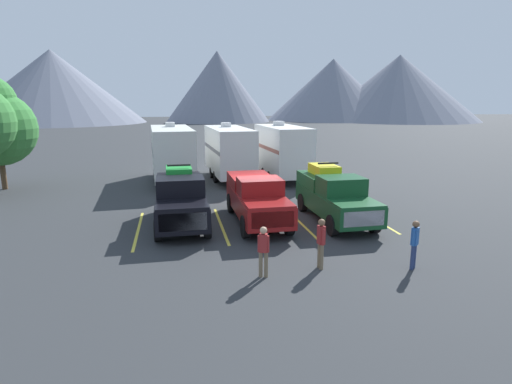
{
  "coord_description": "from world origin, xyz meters",
  "views": [
    {
      "loc": [
        -3.68,
        -18.47,
        5.41
      ],
      "look_at": [
        0.0,
        0.18,
        1.2
      ],
      "focal_mm": 29.36,
      "sensor_mm": 36.0,
      "label": 1
    }
  ],
  "objects_px": {
    "camper_trailer_b": "(229,150)",
    "camper_trailer_c": "(282,150)",
    "pickup_truck_c": "(334,195)",
    "camper_trailer_a": "(172,151)",
    "pickup_truck_a": "(180,198)",
    "person_b": "(263,248)",
    "pickup_truck_b": "(257,197)",
    "person_a": "(415,241)",
    "person_c": "(321,240)"
  },
  "relations": [
    {
      "from": "camper_trailer_b",
      "to": "person_b",
      "type": "bearing_deg",
      "value": -93.91
    },
    {
      "from": "camper_trailer_a",
      "to": "person_b",
      "type": "height_order",
      "value": "camper_trailer_a"
    },
    {
      "from": "camper_trailer_a",
      "to": "person_a",
      "type": "bearing_deg",
      "value": -65.17
    },
    {
      "from": "camper_trailer_b",
      "to": "person_c",
      "type": "relative_size",
      "value": 4.84
    },
    {
      "from": "camper_trailer_b",
      "to": "pickup_truck_b",
      "type": "bearing_deg",
      "value": -90.8
    },
    {
      "from": "camper_trailer_a",
      "to": "camper_trailer_c",
      "type": "bearing_deg",
      "value": -4.29
    },
    {
      "from": "person_a",
      "to": "person_c",
      "type": "height_order",
      "value": "person_c"
    },
    {
      "from": "pickup_truck_a",
      "to": "person_a",
      "type": "bearing_deg",
      "value": -41.79
    },
    {
      "from": "camper_trailer_a",
      "to": "camper_trailer_c",
      "type": "xyz_separation_m",
      "value": [
        7.38,
        -0.55,
        0.02
      ]
    },
    {
      "from": "camper_trailer_b",
      "to": "camper_trailer_c",
      "type": "height_order",
      "value": "camper_trailer_c"
    },
    {
      "from": "pickup_truck_b",
      "to": "person_b",
      "type": "distance_m",
      "value": 6.07
    },
    {
      "from": "pickup_truck_a",
      "to": "camper_trailer_b",
      "type": "relative_size",
      "value": 0.69
    },
    {
      "from": "person_b",
      "to": "person_c",
      "type": "distance_m",
      "value": 1.99
    },
    {
      "from": "person_a",
      "to": "person_b",
      "type": "height_order",
      "value": "person_b"
    },
    {
      "from": "person_b",
      "to": "pickup_truck_a",
      "type": "bearing_deg",
      "value": 110.92
    },
    {
      "from": "pickup_truck_c",
      "to": "camper_trailer_b",
      "type": "xyz_separation_m",
      "value": [
        -3.38,
        10.7,
        0.85
      ]
    },
    {
      "from": "pickup_truck_a",
      "to": "person_b",
      "type": "xyz_separation_m",
      "value": [
        2.38,
        -6.22,
        -0.25
      ]
    },
    {
      "from": "pickup_truck_b",
      "to": "camper_trailer_c",
      "type": "distance_m",
      "value": 10.35
    },
    {
      "from": "camper_trailer_b",
      "to": "person_c",
      "type": "bearing_deg",
      "value": -86.96
    },
    {
      "from": "camper_trailer_a",
      "to": "person_c",
      "type": "height_order",
      "value": "camper_trailer_a"
    },
    {
      "from": "pickup_truck_b",
      "to": "person_c",
      "type": "xyz_separation_m",
      "value": [
        1.0,
        -5.68,
        -0.15
      ]
    },
    {
      "from": "pickup_truck_a",
      "to": "camper_trailer_b",
      "type": "bearing_deg",
      "value": 70.95
    },
    {
      "from": "pickup_truck_a",
      "to": "person_a",
      "type": "relative_size",
      "value": 3.43
    },
    {
      "from": "pickup_truck_a",
      "to": "person_c",
      "type": "distance_m",
      "value": 7.34
    },
    {
      "from": "camper_trailer_b",
      "to": "person_b",
      "type": "relative_size",
      "value": 4.98
    },
    {
      "from": "pickup_truck_b",
      "to": "person_a",
      "type": "xyz_separation_m",
      "value": [
        3.95,
        -6.3,
        -0.18
      ]
    },
    {
      "from": "pickup_truck_a",
      "to": "pickup_truck_c",
      "type": "height_order",
      "value": "pickup_truck_a"
    },
    {
      "from": "pickup_truck_b",
      "to": "pickup_truck_c",
      "type": "bearing_deg",
      "value": -5.44
    },
    {
      "from": "person_a",
      "to": "camper_trailer_a",
      "type": "bearing_deg",
      "value": 114.83
    },
    {
      "from": "camper_trailer_a",
      "to": "camper_trailer_b",
      "type": "xyz_separation_m",
      "value": [
        3.81,
        0.19,
        -0.04
      ]
    },
    {
      "from": "camper_trailer_a",
      "to": "person_c",
      "type": "relative_size",
      "value": 4.96
    },
    {
      "from": "camper_trailer_a",
      "to": "person_a",
      "type": "relative_size",
      "value": 5.12
    },
    {
      "from": "camper_trailer_a",
      "to": "person_c",
      "type": "xyz_separation_m",
      "value": [
        4.67,
        -15.86,
        -1.09
      ]
    },
    {
      "from": "person_c",
      "to": "pickup_truck_a",
      "type": "bearing_deg",
      "value": 126.32
    },
    {
      "from": "person_a",
      "to": "person_b",
      "type": "relative_size",
      "value": 1.0
    },
    {
      "from": "pickup_truck_c",
      "to": "camper_trailer_a",
      "type": "xyz_separation_m",
      "value": [
        -7.19,
        10.51,
        0.89
      ]
    },
    {
      "from": "person_b",
      "to": "pickup_truck_b",
      "type": "bearing_deg",
      "value": 80.77
    },
    {
      "from": "pickup_truck_c",
      "to": "camper_trailer_b",
      "type": "relative_size",
      "value": 0.71
    },
    {
      "from": "pickup_truck_b",
      "to": "person_c",
      "type": "relative_size",
      "value": 3.5
    },
    {
      "from": "camper_trailer_c",
      "to": "person_c",
      "type": "xyz_separation_m",
      "value": [
        -2.71,
        -15.3,
        -1.11
      ]
    },
    {
      "from": "pickup_truck_c",
      "to": "pickup_truck_a",
      "type": "bearing_deg",
      "value": 175.29
    },
    {
      "from": "pickup_truck_a",
      "to": "camper_trailer_c",
      "type": "relative_size",
      "value": 0.75
    },
    {
      "from": "pickup_truck_c",
      "to": "person_b",
      "type": "bearing_deg",
      "value": -128.5
    },
    {
      "from": "person_a",
      "to": "camper_trailer_c",
      "type": "bearing_deg",
      "value": 90.86
    },
    {
      "from": "person_a",
      "to": "person_c",
      "type": "distance_m",
      "value": 3.02
    },
    {
      "from": "pickup_truck_b",
      "to": "camper_trailer_b",
      "type": "height_order",
      "value": "camper_trailer_b"
    },
    {
      "from": "pickup_truck_a",
      "to": "camper_trailer_b",
      "type": "height_order",
      "value": "camper_trailer_b"
    },
    {
      "from": "camper_trailer_a",
      "to": "camper_trailer_b",
      "type": "relative_size",
      "value": 1.03
    },
    {
      "from": "pickup_truck_b",
      "to": "camper_trailer_b",
      "type": "distance_m",
      "value": 10.4
    },
    {
      "from": "pickup_truck_c",
      "to": "camper_trailer_c",
      "type": "height_order",
      "value": "camper_trailer_c"
    }
  ]
}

